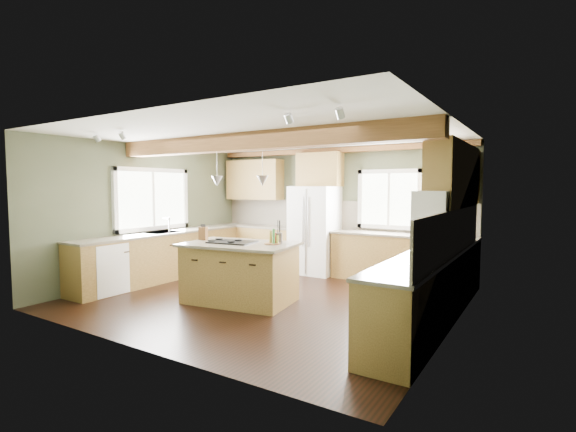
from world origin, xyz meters
The scene contains 37 objects.
floor centered at (0.00, 0.00, 0.00)m, with size 5.60×5.60×0.00m, color black.
ceiling centered at (0.00, 0.00, 2.60)m, with size 5.60×5.60×0.00m, color silver.
wall_back centered at (0.00, 2.50, 1.30)m, with size 5.60×5.60×0.00m, color #414833.
wall_left centered at (-2.80, 0.00, 1.30)m, with size 5.00×5.00×0.00m, color #414833.
wall_right centered at (2.80, 0.00, 1.30)m, with size 5.00×5.00×0.00m, color #414833.
ceiling_beam centered at (0.00, -0.39, 2.47)m, with size 5.55×0.26×0.26m, color #503016.
soffit_trim centered at (0.00, 2.40, 2.54)m, with size 5.55×0.20×0.10m, color #503016.
backsplash_back centered at (0.00, 2.48, 1.21)m, with size 5.58×0.03×0.58m, color brown.
backsplash_right centered at (2.78, 0.05, 1.21)m, with size 0.03×3.70×0.58m, color brown.
base_cab_back_left centered at (-1.79, 2.20, 0.44)m, with size 2.02×0.60×0.88m, color brown.
counter_back_left centered at (-1.79, 2.20, 0.90)m, with size 2.06×0.64×0.04m, color #494236.
base_cab_back_right centered at (1.49, 2.20, 0.44)m, with size 2.62×0.60×0.88m, color brown.
counter_back_right centered at (1.49, 2.20, 0.90)m, with size 2.66×0.64×0.04m, color #494236.
base_cab_left centered at (-2.50, 0.05, 0.44)m, with size 0.60×3.70×0.88m, color brown.
counter_left centered at (-2.50, 0.05, 0.90)m, with size 0.64×3.74×0.04m, color #494236.
base_cab_right centered at (2.50, 0.05, 0.44)m, with size 0.60×3.70×0.88m, color brown.
counter_right centered at (2.50, 0.05, 0.90)m, with size 0.64×3.74×0.04m, color #494236.
upper_cab_back_left centered at (-1.99, 2.33, 1.95)m, with size 1.40×0.35×0.90m, color brown.
upper_cab_over_fridge centered at (-0.30, 2.33, 2.15)m, with size 0.96×0.35×0.70m, color brown.
upper_cab_right centered at (2.62, 0.90, 1.95)m, with size 0.35×2.20×0.90m, color brown.
upper_cab_back_corner centered at (2.30, 2.33, 1.95)m, with size 0.90×0.35×0.90m, color brown.
window_left centered at (-2.78, 0.05, 1.55)m, with size 0.04×1.60×1.05m, color white.
window_back centered at (1.15, 2.48, 1.55)m, with size 1.10×0.04×1.00m, color white.
sink centered at (-2.50, 0.05, 0.91)m, with size 0.50×0.65×0.03m, color #262628.
faucet centered at (-2.32, 0.05, 1.05)m, with size 0.02×0.02×0.28m, color #B2B2B7.
dishwasher centered at (-2.49, -1.25, 0.43)m, with size 0.60×0.60×0.84m, color white.
oven centered at (2.49, -1.25, 0.43)m, with size 0.60×0.72×0.84m, color white.
microwave centered at (2.58, -0.05, 1.55)m, with size 0.40×0.70×0.38m, color white.
pendant_left centered at (-0.65, -0.45, 1.88)m, with size 0.18×0.18×0.16m, color #B2B2B7.
pendant_right centered at (0.14, -0.33, 1.88)m, with size 0.18×0.18×0.16m, color #B2B2B7.
refrigerator centered at (-0.30, 2.12, 0.90)m, with size 0.90×0.74×1.80m, color white.
island centered at (-0.25, -0.39, 0.44)m, with size 1.60×0.98×0.88m, color olive.
island_top centered at (-0.25, -0.39, 0.90)m, with size 1.71×1.08×0.04m, color #494236.
cooktop centered at (-0.39, -0.41, 0.93)m, with size 0.69×0.46×0.02m, color black.
knife_block centered at (-1.01, -0.40, 1.03)m, with size 0.13×0.10×0.21m, color brown.
utensil_crock centered at (0.27, -0.09, 1.00)m, with size 0.12×0.12×0.16m, color #3D3531.
bottle_tray centered at (0.24, -0.23, 1.03)m, with size 0.24×0.24×0.22m, color brown, non-canonical shape.
Camera 1 is at (3.79, -5.42, 1.79)m, focal length 26.00 mm.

